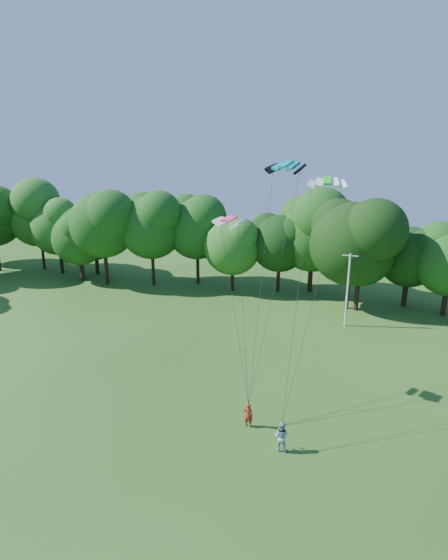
% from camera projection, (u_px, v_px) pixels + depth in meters
% --- Properties ---
extents(ground, '(160.00, 160.00, 0.00)m').
position_uv_depth(ground, '(125.00, 555.00, 18.19)').
color(ground, '#1D4A14').
rests_on(ground, ground).
extents(utility_pole, '(1.43, 0.18, 7.16)m').
position_uv_depth(utility_pole, '(348.00, 289.00, 41.25)').
color(utility_pole, silver).
rests_on(utility_pole, ground).
extents(kite_flyer_left, '(0.59, 0.40, 1.57)m').
position_uv_depth(kite_flyer_left, '(248.00, 415.00, 26.56)').
color(kite_flyer_left, '#A62315').
rests_on(kite_flyer_left, ground).
extents(kite_flyer_right, '(0.90, 0.72, 1.79)m').
position_uv_depth(kite_flyer_right, '(281.00, 436.00, 24.41)').
color(kite_flyer_right, '#90AAC8').
rests_on(kite_flyer_right, ground).
extents(kite_teal, '(2.92, 2.08, 0.56)m').
position_uv_depth(kite_teal, '(286.00, 164.00, 29.41)').
color(kite_teal, '#059A99').
rests_on(kite_teal, ground).
extents(kite_green, '(2.42, 1.35, 0.54)m').
position_uv_depth(kite_green, '(327.00, 180.00, 26.09)').
color(kite_green, '#21DD24').
rests_on(kite_green, ground).
extents(kite_pink, '(2.26, 1.57, 0.34)m').
position_uv_depth(kite_pink, '(229.00, 219.00, 27.90)').
color(kite_pink, '#EB4173').
rests_on(kite_pink, ground).
extents(tree_back_west, '(6.76, 6.76, 9.83)m').
position_uv_depth(tree_back_west, '(94.00, 230.00, 58.67)').
color(tree_back_west, '#382716').
rests_on(tree_back_west, ground).
extents(tree_back_center, '(9.53, 9.53, 13.86)m').
position_uv_depth(tree_back_center, '(353.00, 229.00, 44.60)').
color(tree_back_center, black).
rests_on(tree_back_center, ground).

